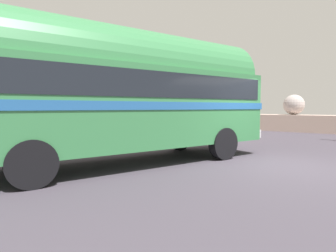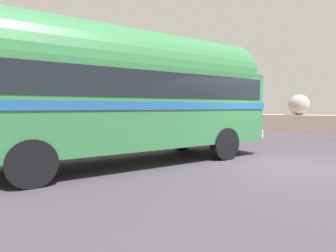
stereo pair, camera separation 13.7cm
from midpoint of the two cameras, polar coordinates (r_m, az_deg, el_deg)
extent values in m
cube|color=#413B45|center=(7.92, 22.59, -7.86)|extent=(32.00, 26.00, 0.02)
cube|color=#C0A595|center=(19.46, 30.97, 0.30)|extent=(31.36, 1.80, 1.10)
sphere|color=#BDB69D|center=(24.29, 0.79, 3.84)|extent=(0.91, 0.91, 0.91)
sphere|color=tan|center=(21.90, 11.43, 3.84)|extent=(0.97, 0.97, 0.97)
sphere|color=#B0A39F|center=(19.89, 24.69, 4.07)|extent=(1.33, 1.33, 1.33)
cylinder|color=black|center=(10.00, 1.97, -2.32)|extent=(0.58, 1.00, 0.96)
cylinder|color=black|center=(8.34, 11.05, -3.63)|extent=(0.58, 1.00, 0.96)
cylinder|color=black|center=(8.09, -29.27, -4.29)|extent=(0.58, 1.00, 0.96)
cylinder|color=black|center=(5.92, -27.26, -7.08)|extent=(0.58, 1.00, 0.96)
cube|color=#377F49|center=(7.64, -8.86, 3.78)|extent=(5.01, 8.72, 2.10)
cylinder|color=#377F49|center=(7.71, -8.94, 11.61)|extent=(4.71, 8.34, 2.20)
cube|color=#255D9C|center=(7.64, -8.87, 4.18)|extent=(5.08, 8.82, 0.20)
cube|color=black|center=(7.66, -8.91, 8.11)|extent=(4.94, 8.42, 0.64)
cube|color=silver|center=(10.28, 13.17, -1.11)|extent=(2.21, 0.90, 0.28)
camera|label=1|loc=(0.07, -90.60, -0.04)|focal=29.10mm
camera|label=2|loc=(0.07, 89.40, 0.04)|focal=29.10mm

